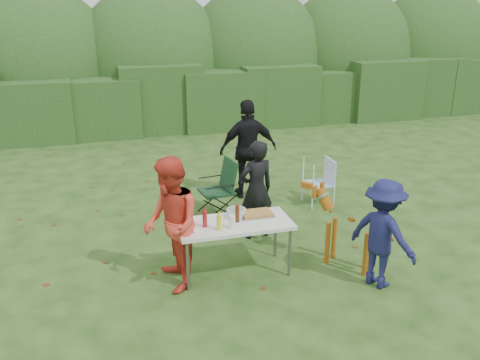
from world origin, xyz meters
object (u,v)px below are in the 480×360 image
object	(u,v)px
folding_table	(234,226)
ketchup_bottle	(205,219)
person_red_jacket	(171,225)
person_black_puffy	(248,149)
beer_bottle	(237,213)
child	(383,234)
paper_towel_roll	(187,213)
person_cook	(256,190)
lawn_chair	(319,182)
dog	(351,231)
camping_chair	(217,188)
mustard_bottle	(219,222)

from	to	relation	value
folding_table	ketchup_bottle	xyz separation A→B (m)	(-0.40, -0.03, 0.16)
person_red_jacket	person_black_puffy	bearing A→B (deg)	142.81
folding_table	beer_bottle	xyz separation A→B (m)	(0.04, 0.00, 0.17)
child	ketchup_bottle	xyz separation A→B (m)	(-2.12, 0.76, 0.14)
person_black_puffy	paper_towel_roll	xyz separation A→B (m)	(-1.58, -2.52, -0.04)
person_red_jacket	child	distance (m)	2.65
person_red_jacket	person_black_puffy	xyz separation A→B (m)	(1.83, 2.80, 0.05)
person_black_puffy	paper_towel_roll	bearing A→B (deg)	57.49
beer_bottle	child	bearing A→B (deg)	-25.32
person_cook	lawn_chair	world-z (taller)	person_cook
dog	camping_chair	world-z (taller)	dog
dog	mustard_bottle	world-z (taller)	dog
lawn_chair	child	bearing A→B (deg)	81.56
paper_towel_roll	beer_bottle	bearing A→B (deg)	-14.20
child	camping_chair	distance (m)	3.14
child	lawn_chair	size ratio (longest dim) A/B	1.71
camping_chair	mustard_bottle	xyz separation A→B (m)	(-0.46, -2.13, 0.35)
child	paper_towel_roll	xyz separation A→B (m)	(-2.31, 0.95, 0.16)
folding_table	camping_chair	xyz separation A→B (m)	(0.22, 1.97, -0.20)
person_red_jacket	dog	world-z (taller)	person_red_jacket
person_black_puffy	dog	world-z (taller)	person_black_puffy
person_black_puffy	camping_chair	size ratio (longest dim) A/B	1.87
folding_table	ketchup_bottle	bearing A→B (deg)	-175.45
folding_table	lawn_chair	size ratio (longest dim) A/B	1.80
person_cook	person_black_puffy	distance (m)	1.74
camping_chair	lawn_chair	distance (m)	1.88
folding_table	person_red_jacket	xyz separation A→B (m)	(-0.84, -0.11, 0.17)
dog	ketchup_bottle	xyz separation A→B (m)	(-1.96, 0.23, 0.32)
mustard_bottle	beer_bottle	size ratio (longest dim) A/B	0.83
person_cook	child	world-z (taller)	person_cook
person_red_jacket	dog	distance (m)	2.43
person_black_puffy	person_red_jacket	bearing A→B (deg)	56.36
person_cook	lawn_chair	bearing A→B (deg)	-158.38
camping_chair	beer_bottle	world-z (taller)	beer_bottle
camping_chair	ketchup_bottle	size ratio (longest dim) A/B	4.43
camping_chair	paper_towel_roll	world-z (taller)	paper_towel_roll
child	paper_towel_roll	world-z (taller)	child
person_cook	beer_bottle	distance (m)	1.15
camping_chair	paper_towel_roll	xyz separation A→B (m)	(-0.81, -1.80, 0.38)
paper_towel_roll	child	bearing A→B (deg)	-22.44
person_black_puffy	dog	size ratio (longest dim) A/B	1.62
dog	mustard_bottle	xyz separation A→B (m)	(-1.80, 0.10, 0.31)
person_black_puffy	beer_bottle	xyz separation A→B (m)	(-0.95, -2.68, -0.05)
person_black_puffy	folding_table	bearing A→B (deg)	69.27
person_black_puffy	dog	distance (m)	3.03
person_black_puffy	beer_bottle	distance (m)	2.85
person_cook	paper_towel_roll	xyz separation A→B (m)	(-1.20, -0.83, 0.10)
ketchup_bottle	folding_table	bearing A→B (deg)	4.55
mustard_bottle	ketchup_bottle	xyz separation A→B (m)	(-0.15, 0.13, 0.01)
child	beer_bottle	xyz separation A→B (m)	(-1.68, 0.79, 0.15)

